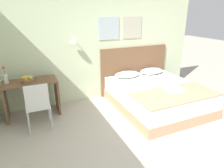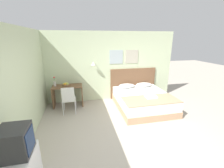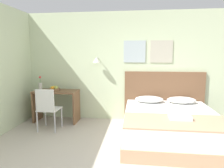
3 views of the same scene
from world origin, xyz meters
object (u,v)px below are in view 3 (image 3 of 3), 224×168
bed (170,126)px  pillow_right (181,100)px  pillow_left (149,99)px  desk (56,100)px  desk_chair (47,106)px  headboard (164,97)px  fruit_bowl (54,89)px  folded_towel_near_foot (180,117)px  throw_blanket (177,122)px  flower_vase (40,85)px

bed → pillow_right: 0.92m
pillow_left → desk: desk is taller
desk_chair → headboard: bearing=20.8°
fruit_bowl → folded_towel_near_foot: bearing=-23.6°
desk → throw_blanket: bearing=-27.2°
throw_blanket → pillow_left: bearing=104.8°
pillow_left → folded_towel_near_foot: bearing=-70.3°
pillow_right → throw_blanket: bearing=-104.8°
pillow_right → desk: bearing=-179.4°
pillow_left → folded_towel_near_foot: 1.30m
headboard → folded_towel_near_foot: headboard is taller
pillow_left → pillow_right: size_ratio=1.00×
folded_towel_near_foot → flower_vase: bearing=158.0°
headboard → throw_blanket: 1.64m
pillow_right → folded_towel_near_foot: pillow_right is taller
pillow_left → desk_chair: (-2.16, -0.68, -0.06)m
headboard → folded_towel_near_foot: bearing=-87.1°
headboard → pillow_right: (0.36, -0.28, -0.01)m
pillow_right → desk: size_ratio=0.62×
folded_towel_near_foot → desk: (-2.67, 1.19, -0.07)m
bed → desk: (-2.59, 0.74, 0.26)m
bed → pillow_right: pillow_right is taller
folded_towel_near_foot → desk: size_ratio=0.34×
fruit_bowl → desk: bearing=23.0°
pillow_right → desk_chair: (-2.89, -0.68, -0.06)m
folded_towel_near_foot → desk_chair: desk_chair is taller
desk → headboard: bearing=6.7°
headboard → pillow_right: headboard is taller
pillow_left → flower_vase: (-2.65, 0.03, 0.27)m
throw_blanket → flower_vase: (-3.01, 1.39, 0.33)m
flower_vase → desk_chair: bearing=-55.3°
headboard → flower_vase: (-3.01, -0.25, 0.27)m
bed → flower_vase: flower_vase is taller
folded_towel_near_foot → pillow_right: bearing=76.8°
pillow_left → fruit_bowl: 2.27m
bed → throw_blanket: throw_blanket is taller
headboard → flower_vase: headboard is taller
pillow_right → folded_towel_near_foot: size_ratio=1.82×
folded_towel_near_foot → desk: desk is taller
bed → pillow_right: (0.36, 0.77, 0.34)m
headboard → throw_blanket: size_ratio=1.10×
pillow_left → desk_chair: size_ratio=0.69×
bed → pillow_left: 0.92m
pillow_left → fruit_bowl: (-2.26, -0.04, 0.20)m
desk_chair → throw_blanket: bearing=-15.1°
bed → flower_vase: 3.18m
desk_chair → fruit_bowl: 0.70m
pillow_right → flower_vase: size_ratio=1.88×
pillow_left → flower_vase: size_ratio=1.88×
pillow_left → flower_vase: flower_vase is taller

